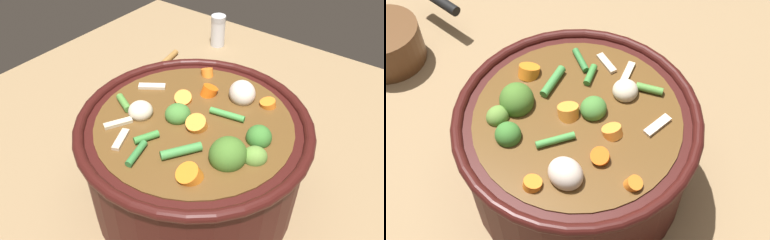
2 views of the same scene
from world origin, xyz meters
The scene contains 4 objects.
ground_plane centered at (0.00, 0.00, 0.00)m, with size 1.10×1.10×0.00m, color #8C704C.
cooking_pot centered at (0.00, 0.00, 0.08)m, with size 0.31×0.31×0.17m.
wooden_spoon centered at (-0.24, -0.21, 0.01)m, with size 0.18×0.16×0.01m.
salt_shaker centered at (-0.42, -0.24, 0.04)m, with size 0.04×0.04×0.08m.
Camera 1 is at (0.30, 0.22, 0.46)m, focal length 34.88 mm.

